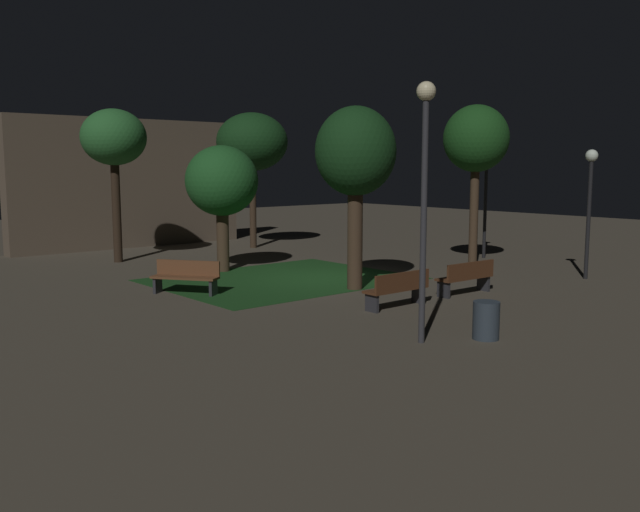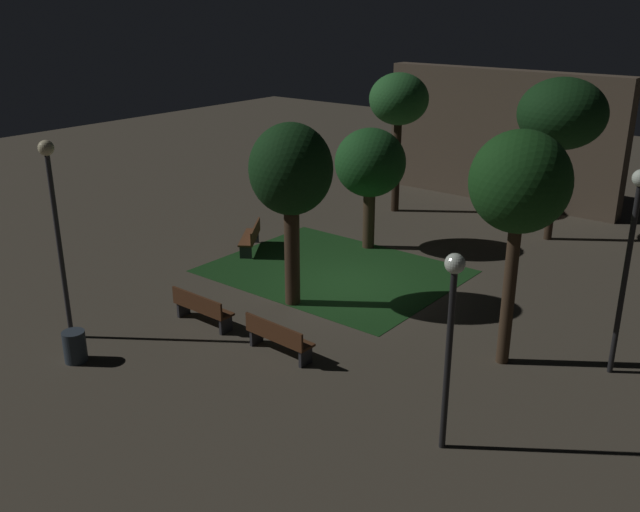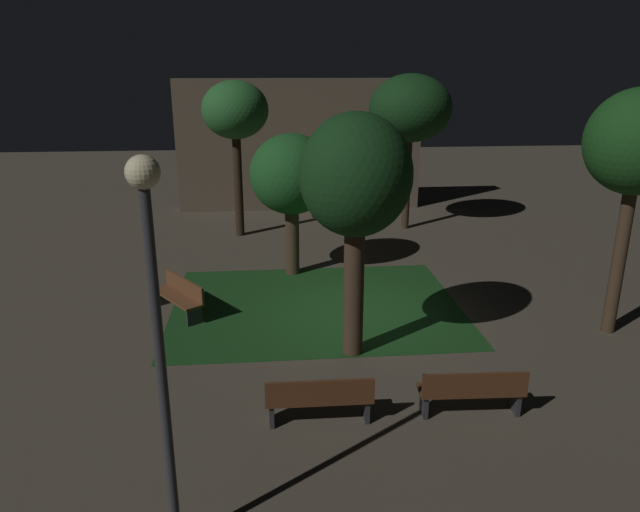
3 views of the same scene
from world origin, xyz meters
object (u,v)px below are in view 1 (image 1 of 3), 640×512
at_px(bench_lawn_edge, 398,288).
at_px(lamp_post_plaza_west, 486,172).
at_px(tree_right_canopy, 356,155).
at_px(tree_left_canopy, 222,182).
at_px(tree_lawn_side, 476,141).
at_px(lamp_post_near_wall, 590,190).
at_px(lamp_post_plaza_east, 425,170).
at_px(bench_front_right, 186,276).
at_px(bench_corner, 467,277).
at_px(tree_back_right, 114,140).
at_px(tree_near_wall, 252,143).
at_px(trash_bin, 486,320).

relative_size(bench_lawn_edge, lamp_post_plaza_west, 0.39).
bearing_deg(tree_right_canopy, tree_left_canopy, 101.28).
distance_m(tree_lawn_side, lamp_post_near_wall, 4.09).
bearing_deg(tree_left_canopy, lamp_post_plaza_west, -21.17).
xyz_separation_m(lamp_post_plaza_west, lamp_post_plaza_east, (-10.99, -6.56, 0.15)).
bearing_deg(tree_lawn_side, bench_lawn_edge, -156.43).
relative_size(bench_front_right, tree_right_canopy, 0.35).
height_order(tree_right_canopy, tree_left_canopy, tree_right_canopy).
xyz_separation_m(bench_corner, tree_back_right, (-4.37, 11.80, 3.79)).
bearing_deg(tree_right_canopy, lamp_post_plaza_west, 11.08).
bearing_deg(tree_left_canopy, tree_right_canopy, -78.72).
relative_size(bench_front_right, lamp_post_plaza_east, 0.36).
bearing_deg(tree_left_canopy, tree_back_right, 111.50).
distance_m(tree_near_wall, tree_left_canopy, 6.54).
bearing_deg(bench_front_right, tree_left_canopy, 43.13).
bearing_deg(bench_corner, tree_left_canopy, 109.62).
relative_size(bench_lawn_edge, trash_bin, 2.41).
bearing_deg(bench_corner, bench_front_right, 138.56).
bearing_deg(tree_back_right, lamp_post_plaza_west, -35.81).
height_order(bench_lawn_edge, tree_right_canopy, tree_right_canopy).
relative_size(tree_near_wall, lamp_post_plaza_west, 1.19).
height_order(bench_corner, tree_right_canopy, tree_right_canopy).
distance_m(bench_front_right, lamp_post_plaza_east, 7.96).
distance_m(bench_lawn_edge, lamp_post_plaza_west, 10.20).
distance_m(tree_near_wall, tree_right_canopy, 10.30).
relative_size(tree_back_right, lamp_post_plaza_west, 1.15).
distance_m(bench_corner, tree_lawn_side, 6.39).
distance_m(tree_near_wall, trash_bin, 16.64).
xyz_separation_m(tree_back_right, lamp_post_plaza_east, (-0.27, -14.29, -0.97)).
xyz_separation_m(bench_corner, tree_left_canopy, (-2.70, 7.57, 2.37)).
relative_size(tree_back_right, lamp_post_near_wall, 1.38).
height_order(tree_back_right, trash_bin, tree_back_right).
bearing_deg(lamp_post_plaza_west, tree_near_wall, 119.79).
height_order(tree_near_wall, tree_left_canopy, tree_near_wall).
relative_size(lamp_post_plaza_east, lamp_post_near_wall, 1.27).
xyz_separation_m(tree_left_canopy, lamp_post_plaza_east, (-1.94, -10.06, 0.45)).
bearing_deg(lamp_post_plaza_east, tree_right_canopy, 59.36).
height_order(tree_lawn_side, lamp_post_plaza_east, tree_lawn_side).
bearing_deg(tree_back_right, trash_bin, -86.54).
distance_m(bench_lawn_edge, tree_back_right, 12.52).
bearing_deg(tree_left_canopy, trash_bin, -94.08).
bearing_deg(trash_bin, lamp_post_plaza_east, 151.63).
bearing_deg(lamp_post_near_wall, trash_bin, -164.02).
bearing_deg(lamp_post_plaza_east, tree_near_wall, 66.64).
relative_size(tree_right_canopy, trash_bin, 6.64).
relative_size(tree_right_canopy, lamp_post_near_wall, 1.29).
relative_size(bench_front_right, tree_left_canopy, 0.44).
relative_size(tree_lawn_side, trash_bin, 7.18).
height_order(tree_near_wall, lamp_post_plaza_west, tree_near_wall).
relative_size(bench_corner, trash_bin, 2.43).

